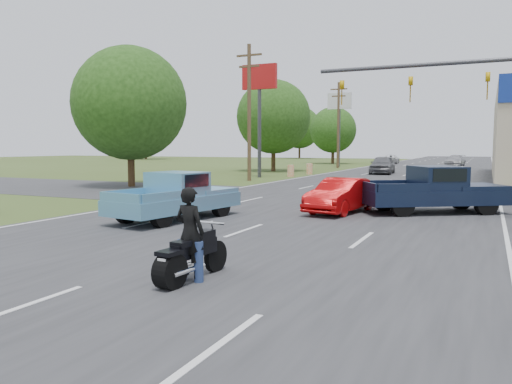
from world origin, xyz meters
The scene contains 23 objects.
ground centered at (0.00, 0.00, 0.00)m, with size 200.00×200.00×0.00m, color #3D4C1E.
main_road centered at (0.00, 40.00, 0.01)m, with size 15.00×180.00×0.02m, color #2D2D30.
cross_road centered at (0.00, 18.00, 0.01)m, with size 120.00×10.00×0.02m, color #2D2D30.
utility_pole_5 centered at (-9.50, 28.00, 5.32)m, with size 2.00×0.28×10.00m.
utility_pole_6 centered at (-9.50, 52.00, 5.32)m, with size 2.00×0.28×10.00m.
tree_0 centered at (-14.00, 20.00, 5.26)m, with size 7.14×7.14×8.84m.
tree_1 centered at (-13.50, 42.00, 5.57)m, with size 7.56×7.56×9.36m.
tree_2 centered at (-14.20, 66.00, 4.95)m, with size 6.72×6.72×8.32m.
tree_4 centered at (-55.00, 75.00, 6.82)m, with size 9.24×9.24×11.44m.
tree_6 centered at (-30.00, 95.00, 6.51)m, with size 8.82×8.82×10.92m.
barrel_2 centered at (-8.50, 34.00, 0.50)m, with size 0.56×0.56×1.00m, color orange.
barrel_3 centered at (-8.20, 38.00, 0.50)m, with size 0.56×0.56×1.00m, color orange.
pole_sign_left_near centered at (-10.50, 32.00, 7.17)m, with size 3.00×0.35×9.20m.
pole_sign_left_far centered at (-10.50, 56.00, 7.17)m, with size 3.00×0.35×9.20m.
signal_mast centered at (5.82, 17.00, 4.80)m, with size 9.12×0.40×7.00m.
red_convertible centered at (1.55, 13.32, 0.66)m, with size 1.41×4.03×1.33m, color #B20809.
motorcycle centered at (1.58, 2.42, 0.47)m, with size 0.65×2.11×1.07m.
rider centered at (1.59, 2.47, 0.86)m, with size 0.63×0.41×1.72m, color black.
blue_pickup centered at (-3.17, 9.16, 0.85)m, with size 2.71×5.30×1.68m.
navy_pickup centered at (4.90, 14.84, 0.91)m, with size 5.74×4.71×1.81m.
distant_car_grey centered at (-2.26, 41.42, 0.85)m, with size 2.00×4.98×1.70m, color #5C5C61.
distant_car_silver centered at (2.71, 64.43, 0.71)m, with size 2.00×4.92×1.43m, color #A6A5AA.
distant_car_white centered at (-6.50, 70.27, 0.65)m, with size 2.17×4.70×1.31m, color #BBBBBB.
Camera 1 is at (6.66, -5.44, 2.58)m, focal length 35.00 mm.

